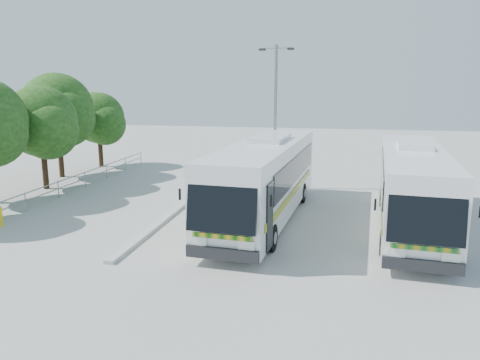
% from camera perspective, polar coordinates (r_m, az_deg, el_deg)
% --- Properties ---
extents(ground, '(100.00, 100.00, 0.00)m').
position_cam_1_polar(ground, '(22.70, -3.61, -5.16)').
color(ground, '#A5A59F').
rests_on(ground, ground).
extents(kerb_divider, '(0.40, 16.00, 0.15)m').
position_cam_1_polar(kerb_divider, '(25.17, -7.49, -3.37)').
color(kerb_divider, '#B2B2AD').
rests_on(kerb_divider, ground).
extents(railing, '(0.06, 22.00, 1.00)m').
position_cam_1_polar(railing, '(30.07, -20.29, -0.24)').
color(railing, gray).
rests_on(railing, ground).
extents(tree_far_c, '(4.97, 4.69, 6.49)m').
position_cam_1_polar(tree_far_c, '(31.66, -22.99, 6.57)').
color(tree_far_c, '#382314').
rests_on(tree_far_c, ground).
extents(tree_far_d, '(5.62, 5.30, 7.33)m').
position_cam_1_polar(tree_far_d, '(35.37, -21.29, 8.04)').
color(tree_far_d, '#382314').
rests_on(tree_far_d, ground).
extents(tree_far_e, '(4.54, 4.28, 5.92)m').
position_cam_1_polar(tree_far_e, '(38.95, -16.77, 7.23)').
color(tree_far_e, '#382314').
rests_on(tree_far_e, ground).
extents(coach_main, '(3.84, 13.79, 3.78)m').
position_cam_1_polar(coach_main, '(22.69, 3.06, 0.23)').
color(coach_main, silver).
rests_on(coach_main, ground).
extents(coach_adjacent, '(3.75, 13.25, 3.63)m').
position_cam_1_polar(coach_adjacent, '(22.80, 20.33, -0.64)').
color(coach_adjacent, white).
rests_on(coach_adjacent, ground).
extents(lamppost, '(2.17, 0.50, 8.89)m').
position_cam_1_polar(lamppost, '(29.39, 4.34, 8.39)').
color(lamppost, gray).
rests_on(lamppost, ground).
extents(bollard, '(0.17, 0.17, 0.97)m').
position_cam_1_polar(bollard, '(24.50, -27.10, -4.01)').
color(bollard, yellow).
rests_on(bollard, ground).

